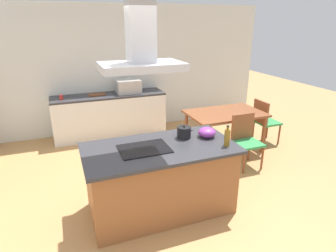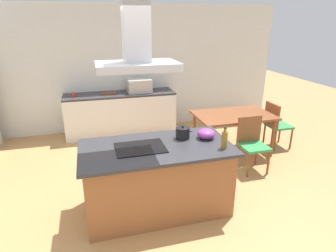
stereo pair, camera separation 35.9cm
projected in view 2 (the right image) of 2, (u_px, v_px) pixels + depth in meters
The scene contains 15 objects.
ground at pixel (138, 159), 5.22m from camera, with size 16.00×16.00×0.00m, color tan.
wall_back at pixel (122, 69), 6.33m from camera, with size 7.20×0.10×2.70m, color silver.
kitchen_island at pixel (157, 178), 3.70m from camera, with size 1.88×0.98×0.90m.
cooktop at pixel (140, 148), 3.49m from camera, with size 0.60×0.44×0.01m, color black.
tea_kettle at pixel (183, 133), 3.77m from camera, with size 0.24×0.18×0.17m.
olive_oil_bottle at pixel (224, 139), 3.46m from camera, with size 0.07×0.07×0.27m.
mixing_bowl at pixel (206, 134), 3.77m from camera, with size 0.23×0.23×0.13m, color purple.
back_counter at pixel (121, 113), 6.28m from camera, with size 2.33×0.62×0.90m.
countertop_microwave at pixel (139, 86), 6.18m from camera, with size 0.50×0.38×0.28m, color #B2AFAA.
coffee_mug_red at pixel (74, 95), 5.81m from camera, with size 0.08×0.08×0.09m, color red.
cutting_board at pixel (108, 93), 6.11m from camera, with size 0.34×0.24×0.02m, color brown.
dining_table at pixel (233, 119), 5.28m from camera, with size 1.40×0.90×0.75m.
chair_at_right_end at pixel (276, 122), 5.56m from camera, with size 0.42×0.42×0.89m.
chair_facing_island at pixel (252, 140), 4.73m from camera, with size 0.42×0.42×0.89m.
range_hood at pixel (137, 46), 3.08m from camera, with size 0.90×0.55×0.78m.
Camera 2 is at (-0.73, -3.16, 2.36)m, focal length 30.80 mm.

